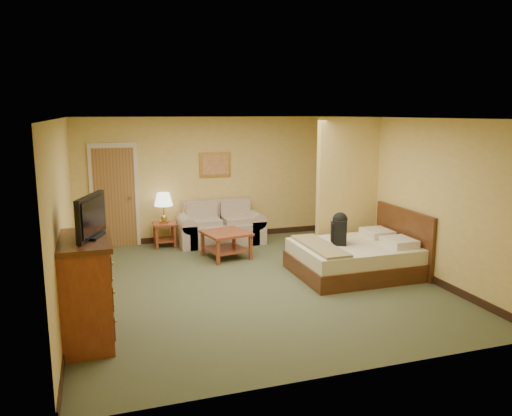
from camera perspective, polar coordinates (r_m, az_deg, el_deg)
name	(u,v)px	position (r m, az deg, el deg)	size (l,w,h in m)	color
floor	(252,283)	(8.08, -0.42, -8.53)	(6.00, 6.00, 0.00)	#4B5235
ceiling	(252,118)	(7.62, -0.44, 10.23)	(6.00, 6.00, 0.00)	white
back_wall	(209,179)	(10.61, -5.35, 3.32)	(5.50, 0.02, 2.60)	#DAB95D
left_wall	(63,214)	(7.41, -21.15, -0.64)	(0.02, 6.00, 2.60)	#DAB95D
right_wall	(404,194)	(8.96, 16.59, 1.52)	(0.02, 6.00, 2.60)	#DAB95D
partition	(347,188)	(9.43, 10.40, 2.24)	(1.20, 0.15, 2.60)	#DAB95D
door	(115,196)	(10.37, -15.85, 1.28)	(0.94, 0.16, 2.10)	beige
baseboard	(211,236)	(10.83, -5.22, -3.20)	(5.50, 0.02, 0.12)	black
loveseat	(221,230)	(10.41, -4.07, -2.47)	(1.75, 0.81, 0.88)	tan
side_table	(165,231)	(10.27, -10.42, -2.59)	(0.45, 0.45, 0.49)	maroon
table_lamp	(163,200)	(10.14, -10.54, 0.88)	(0.37, 0.37, 0.61)	#B38941
coffee_table	(226,239)	(9.33, -3.43, -3.58)	(0.92, 0.92, 0.50)	maroon
wall_picture	(215,165)	(10.58, -4.69, 4.95)	(0.67, 0.04, 0.52)	#B78E3F
dresser	(87,289)	(6.28, -18.79, -8.79)	(0.62, 1.18, 1.26)	maroon
tv	(91,218)	(6.05, -18.34, -1.05)	(0.33, 0.79, 0.50)	black
bed	(357,257)	(8.61, 11.48, -5.50)	(1.96, 1.64, 1.06)	#472310
backpack	(340,227)	(8.41, 9.56, -2.20)	(0.31, 0.37, 0.54)	black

